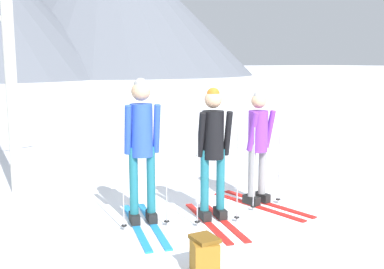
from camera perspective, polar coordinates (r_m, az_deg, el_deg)
ground_plane at (r=6.37m, az=0.22°, el=-9.86°), size 400.00×400.00×0.00m
skier_in_blue at (r=5.83m, az=-6.23°, el=-0.90°), size 0.67×1.75×1.86m
skier_in_black at (r=5.94m, az=2.62°, el=-1.73°), size 0.62×1.60×1.73m
skier_in_purple at (r=6.68m, az=8.17°, el=-1.15°), size 0.63×1.70×1.65m
birch_tree_tall at (r=7.67m, az=-21.76°, el=13.39°), size 1.21×0.57×5.41m
backpack_on_snow_front at (r=4.66m, az=1.55°, el=-14.68°), size 0.33×0.38×0.38m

